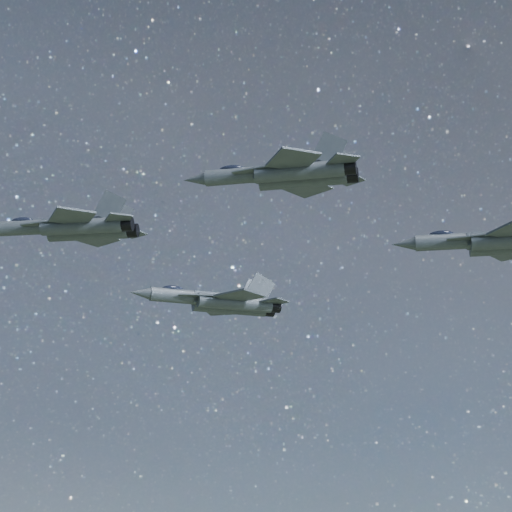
{
  "coord_description": "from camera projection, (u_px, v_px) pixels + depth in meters",
  "views": [
    {
      "loc": [
        4.95,
        -80.05,
        123.36
      ],
      "look_at": [
        1.02,
        1.69,
        148.8
      ],
      "focal_mm": 60.0,
      "sensor_mm": 36.0,
      "label": 1
    }
  ],
  "objects": [
    {
      "name": "jet_right",
      "position": [
        287.0,
        174.0,
        72.55
      ],
      "size": [
        15.95,
        11.04,
        4.01
      ],
      "rotation": [
        0.0,
        0.0,
        -0.16
      ],
      "color": "#394147"
    },
    {
      "name": "jet_slot",
      "position": [
        501.0,
        241.0,
        83.89
      ],
      "size": [
        18.43,
        12.87,
        4.64
      ],
      "rotation": [
        0.0,
        0.0,
        -0.12
      ],
      "color": "#394147"
    },
    {
      "name": "jet_lead",
      "position": [
        72.0,
        228.0,
        85.64
      ],
      "size": [
        17.31,
        12.17,
        4.37
      ],
      "rotation": [
        0.0,
        0.0,
        -0.09
      ],
      "color": "#394147"
    },
    {
      "name": "jet_left",
      "position": [
        220.0,
        302.0,
        102.35
      ],
      "size": [
        18.9,
        12.51,
        4.82
      ],
      "rotation": [
        0.0,
        0.0,
        0.38
      ],
      "color": "#394147"
    }
  ]
}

